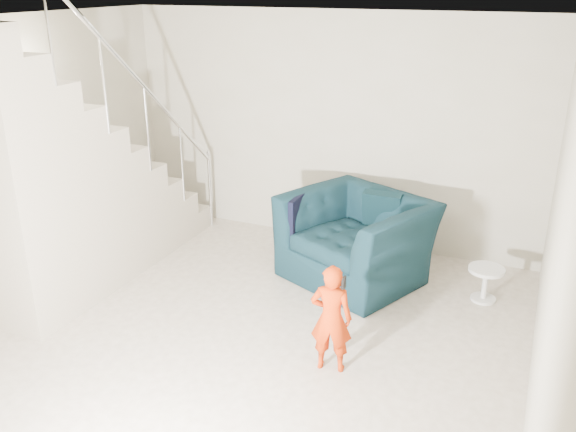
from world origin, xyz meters
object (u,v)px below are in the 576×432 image
at_px(side_table, 486,279).
at_px(staircase, 67,198).
at_px(armchair, 356,239).
at_px(toddler, 331,318).

height_order(side_table, staircase, staircase).
relative_size(armchair, staircase, 0.38).
height_order(armchair, side_table, armchair).
relative_size(toddler, staircase, 0.26).
height_order(toddler, side_table, toddler).
xyz_separation_m(armchair, toddler, (0.31, -1.66, 0.02)).
distance_m(armchair, toddler, 1.68).
bearing_deg(armchair, toddler, -55.83).
bearing_deg(staircase, side_table, 18.05).
distance_m(side_table, staircase, 4.26).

